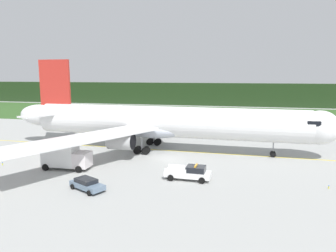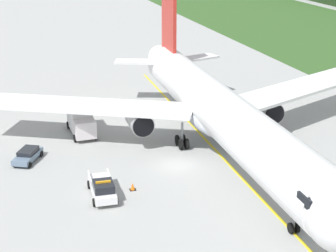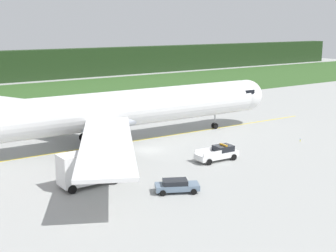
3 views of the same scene
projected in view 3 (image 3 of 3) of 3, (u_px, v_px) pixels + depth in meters
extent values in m
plane|color=#9FA09E|center=(148.00, 150.00, 60.15)|extent=(320.00, 320.00, 0.00)
cube|color=#315624|center=(22.00, 97.00, 104.57)|extent=(320.00, 45.69, 0.04)
cube|color=yellow|center=(120.00, 143.00, 63.62)|extent=(71.59, 2.38, 0.01)
cylinder|color=silver|center=(119.00, 109.00, 62.55)|extent=(44.89, 6.38, 5.09)
ellipsoid|color=silver|center=(246.00, 95.00, 74.87)|extent=(5.74, 5.25, 5.09)
ellipsoid|color=#B3B9C7|center=(104.00, 121.00, 61.68)|extent=(11.93, 5.68, 2.80)
cube|color=black|center=(240.00, 90.00, 74.03)|extent=(1.94, 4.88, 0.70)
cube|color=silver|center=(33.00, 105.00, 69.33)|extent=(14.78, 24.56, 0.35)
cylinder|color=#B0B0B0|center=(66.00, 117.00, 66.75)|extent=(3.84, 2.66, 2.55)
cylinder|color=black|center=(78.00, 116.00, 67.77)|extent=(0.19, 2.35, 2.35)
cube|color=silver|center=(107.00, 142.00, 47.55)|extent=(15.93, 24.23, 0.35)
cylinder|color=#B0B0B0|center=(111.00, 139.00, 54.00)|extent=(3.84, 2.66, 2.55)
cylinder|color=black|center=(126.00, 137.00, 55.01)|extent=(0.19, 2.35, 2.35)
cylinder|color=gray|center=(215.00, 119.00, 72.22)|extent=(0.20, 0.20, 2.33)
cylinder|color=black|center=(214.00, 126.00, 72.69)|extent=(0.91, 0.25, 0.90)
cylinder|color=black|center=(216.00, 126.00, 72.26)|extent=(0.91, 0.25, 0.90)
cylinder|color=gray|center=(88.00, 129.00, 64.25)|extent=(0.28, 0.28, 2.33)
cylinder|color=black|center=(94.00, 137.00, 64.59)|extent=(1.21, 0.33, 1.20)
cylinder|color=black|center=(92.00, 136.00, 65.16)|extent=(1.21, 0.33, 1.20)
cylinder|color=black|center=(85.00, 138.00, 63.85)|extent=(1.21, 0.33, 1.20)
cylinder|color=black|center=(83.00, 137.00, 64.42)|extent=(1.21, 0.33, 1.20)
cylinder|color=gray|center=(109.00, 139.00, 58.81)|extent=(0.28, 0.28, 2.33)
cylinder|color=black|center=(112.00, 146.00, 59.73)|extent=(1.21, 0.33, 1.20)
cylinder|color=black|center=(115.00, 148.00, 59.15)|extent=(1.21, 0.33, 1.20)
cylinder|color=black|center=(103.00, 148.00, 58.99)|extent=(1.21, 0.33, 1.20)
cylinder|color=black|center=(105.00, 149.00, 58.41)|extent=(1.21, 0.33, 1.20)
cube|color=white|center=(217.00, 155.00, 55.38)|extent=(5.64, 2.20, 0.70)
cube|color=black|center=(223.00, 148.00, 55.74)|extent=(2.30, 1.89, 0.70)
cube|color=white|center=(204.00, 150.00, 55.34)|extent=(2.67, 0.22, 0.45)
cube|color=white|center=(213.00, 154.00, 53.80)|extent=(2.67, 0.22, 0.45)
cube|color=orange|center=(223.00, 145.00, 55.64)|extent=(0.26, 1.37, 0.16)
cylinder|color=black|center=(224.00, 153.00, 57.25)|extent=(0.77, 0.27, 0.76)
cylinder|color=black|center=(234.00, 157.00, 55.60)|extent=(0.77, 0.27, 0.76)
cylinder|color=black|center=(199.00, 158.00, 55.31)|extent=(0.77, 0.27, 0.76)
cylinder|color=black|center=(209.00, 162.00, 53.67)|extent=(0.77, 0.27, 0.76)
cube|color=silver|center=(109.00, 168.00, 47.99)|extent=(1.97, 2.45, 2.00)
cube|color=silver|center=(81.00, 168.00, 46.02)|extent=(4.56, 2.53, 3.19)
cylinder|color=#99999E|center=(90.00, 182.00, 46.91)|extent=(0.77, 0.12, 1.04)
cylinder|color=#99999E|center=(74.00, 186.00, 45.88)|extent=(0.77, 0.12, 1.04)
cylinder|color=black|center=(104.00, 174.00, 49.15)|extent=(0.91, 0.29, 0.90)
cylinder|color=black|center=(115.00, 180.00, 47.26)|extent=(0.91, 0.29, 0.90)
cylinder|color=black|center=(63.00, 183.00, 46.42)|extent=(0.91, 0.29, 0.90)
cylinder|color=black|center=(72.00, 190.00, 44.53)|extent=(0.91, 0.29, 0.90)
cube|color=slate|center=(177.00, 187.00, 44.96)|extent=(4.67, 3.56, 0.55)
cube|color=black|center=(175.00, 182.00, 44.83)|extent=(2.88, 2.49, 0.45)
cylinder|color=black|center=(191.00, 186.00, 46.07)|extent=(0.62, 0.44, 0.60)
cylinder|color=black|center=(194.00, 192.00, 44.33)|extent=(0.62, 0.44, 0.60)
cylinder|color=black|center=(161.00, 187.00, 45.72)|extent=(0.62, 0.44, 0.60)
cylinder|color=black|center=(163.00, 193.00, 43.98)|extent=(0.62, 0.44, 0.60)
cube|color=black|center=(199.00, 155.00, 57.73)|extent=(0.58, 0.58, 0.03)
cone|color=orange|center=(200.00, 152.00, 57.65)|extent=(0.44, 0.44, 0.69)
cylinder|color=yellow|center=(300.00, 140.00, 64.56)|extent=(0.10, 0.10, 0.31)
sphere|color=blue|center=(300.00, 139.00, 64.52)|extent=(0.12, 0.12, 0.12)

